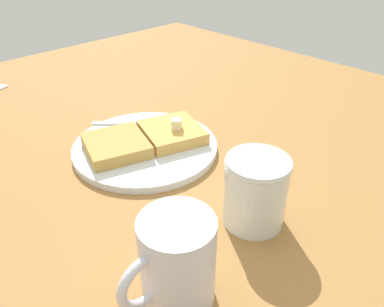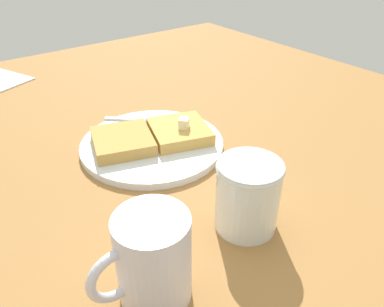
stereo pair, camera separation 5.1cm
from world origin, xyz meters
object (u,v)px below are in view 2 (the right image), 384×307
fork (155,120)px  syrup_jar (247,197)px  coffee_mug (152,260)px  plate (152,144)px

fork → syrup_jar: size_ratio=1.44×
syrup_jar → coffee_mug: 14.26cm
fork → coffee_mug: (18.94, 29.39, 3.56)cm
fork → coffee_mug: bearing=57.2°
syrup_jar → plate: bearing=-91.7°
plate → coffee_mug: size_ratio=2.25×
fork → plate: bearing=53.5°
plate → syrup_jar: syrup_jar is taller
syrup_jar → coffee_mug: (14.13, 1.76, 0.65)cm
fork → syrup_jar: (4.80, 27.63, 2.91)cm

